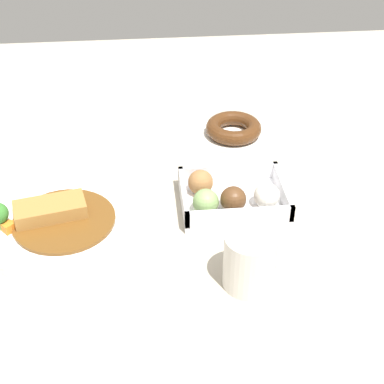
{
  "coord_description": "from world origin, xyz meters",
  "views": [
    {
      "loc": [
        0.01,
        -0.8,
        0.6
      ],
      "look_at": [
        0.09,
        -0.01,
        0.03
      ],
      "focal_mm": 52.87,
      "sensor_mm": 36.0,
      "label": 1
    }
  ],
  "objects_px": {
    "curry_plate": "(47,220)",
    "donut_box": "(230,197)",
    "coffee_mug": "(250,261)",
    "chocolate_ring_donut": "(234,129)"
  },
  "relations": [
    {
      "from": "donut_box",
      "to": "chocolate_ring_donut",
      "type": "relative_size",
      "value": 1.33
    },
    {
      "from": "curry_plate",
      "to": "donut_box",
      "type": "distance_m",
      "value": 0.31
    },
    {
      "from": "curry_plate",
      "to": "donut_box",
      "type": "height_order",
      "value": "curry_plate"
    },
    {
      "from": "curry_plate",
      "to": "chocolate_ring_donut",
      "type": "xyz_separation_m",
      "value": [
        0.36,
        0.27,
        0.0
      ]
    },
    {
      "from": "donut_box",
      "to": "chocolate_ring_donut",
      "type": "height_order",
      "value": "donut_box"
    },
    {
      "from": "curry_plate",
      "to": "chocolate_ring_donut",
      "type": "relative_size",
      "value": 1.84
    },
    {
      "from": "coffee_mug",
      "to": "curry_plate",
      "type": "bearing_deg",
      "value": 152.57
    },
    {
      "from": "donut_box",
      "to": "coffee_mug",
      "type": "height_order",
      "value": "coffee_mug"
    },
    {
      "from": "donut_box",
      "to": "coffee_mug",
      "type": "relative_size",
      "value": 2.04
    },
    {
      "from": "curry_plate",
      "to": "donut_box",
      "type": "relative_size",
      "value": 1.38
    }
  ]
}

